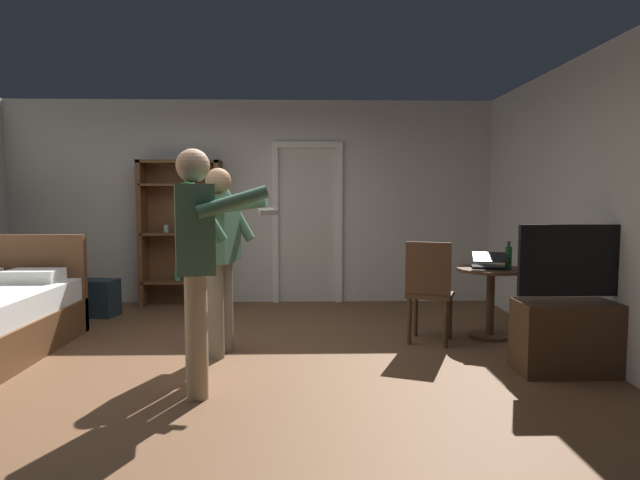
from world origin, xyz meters
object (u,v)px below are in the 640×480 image
(bookshelf, at_px, (182,227))
(laptop, at_px, (489,263))
(tv_flatscreen, at_px, (576,328))
(bottle_on_table, at_px, (508,257))
(wooden_chair, at_px, (429,288))
(side_table, at_px, (491,290))
(person_blue_shirt, at_px, (196,251))
(person_striped_shirt, at_px, (221,248))
(suitcase_dark, at_px, (93,298))

(bookshelf, bearing_deg, laptop, -27.14)
(tv_flatscreen, distance_m, bottle_on_table, 1.14)
(wooden_chair, bearing_deg, side_table, 19.00)
(bottle_on_table, height_order, person_blue_shirt, person_blue_shirt)
(tv_flatscreen, distance_m, person_blue_shirt, 3.03)
(tv_flatscreen, xyz_separation_m, wooden_chair, (-0.98, 0.88, 0.18))
(tv_flatscreen, height_order, bottle_on_table, tv_flatscreen)
(bottle_on_table, distance_m, person_blue_shirt, 3.10)
(laptop, height_order, wooden_chair, wooden_chair)
(bookshelf, distance_m, person_striped_shirt, 2.40)
(person_blue_shirt, bearing_deg, side_table, 28.86)
(person_striped_shirt, bearing_deg, laptop, 10.67)
(bookshelf, relative_size, side_table, 2.68)
(bookshelf, xyz_separation_m, bottle_on_table, (3.60, -1.79, -0.20))
(bottle_on_table, height_order, wooden_chair, wooden_chair)
(laptop, relative_size, person_blue_shirt, 0.22)
(laptop, distance_m, person_striped_shirt, 2.62)
(bottle_on_table, height_order, person_striped_shirt, person_striped_shirt)
(side_table, relative_size, suitcase_dark, 1.25)
(tv_flatscreen, bearing_deg, wooden_chair, 138.15)
(wooden_chair, bearing_deg, bookshelf, 145.12)
(tv_flatscreen, xyz_separation_m, laptop, (-0.35, 1.07, 0.38))
(bookshelf, relative_size, suitcase_dark, 3.34)
(laptop, bearing_deg, side_table, 46.82)
(bottle_on_table, bearing_deg, wooden_chair, -169.42)
(tv_flatscreen, xyz_separation_m, side_table, (-0.31, 1.11, 0.11))
(side_table, height_order, person_blue_shirt, person_blue_shirt)
(bottle_on_table, relative_size, person_blue_shirt, 0.16)
(laptop, relative_size, person_striped_shirt, 0.23)
(bookshelf, relative_size, laptop, 4.83)
(laptop, distance_m, wooden_chair, 0.69)
(laptop, bearing_deg, tv_flatscreen, -71.98)
(tv_flatscreen, relative_size, side_table, 1.71)
(person_blue_shirt, relative_size, suitcase_dark, 3.12)
(side_table, distance_m, laptop, 0.28)
(laptop, distance_m, person_blue_shirt, 2.97)
(side_table, bearing_deg, person_blue_shirt, -151.14)
(person_striped_shirt, height_order, suitcase_dark, person_striped_shirt)
(bookshelf, distance_m, tv_flatscreen, 4.76)
(wooden_chair, bearing_deg, suitcase_dark, 160.64)
(suitcase_dark, bearing_deg, tv_flatscreen, -15.45)
(wooden_chair, bearing_deg, person_blue_shirt, -148.12)
(suitcase_dark, bearing_deg, side_table, -4.23)
(person_blue_shirt, xyz_separation_m, suitcase_dark, (-1.74, 2.52, -0.81))
(bottle_on_table, bearing_deg, side_table, 150.26)
(suitcase_dark, bearing_deg, person_blue_shirt, -45.84)
(suitcase_dark, bearing_deg, bookshelf, 44.70)
(person_blue_shirt, xyz_separation_m, person_striped_shirt, (0.03, 0.93, -0.07))
(bottle_on_table, bearing_deg, person_blue_shirt, -153.69)
(bookshelf, bearing_deg, wooden_chair, -34.88)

